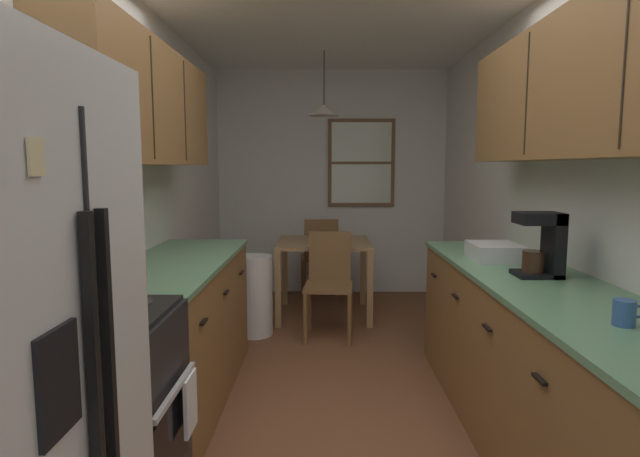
{
  "coord_description": "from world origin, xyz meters",
  "views": [
    {
      "loc": [
        -0.1,
        -2.36,
        1.46
      ],
      "look_at": [
        -0.12,
        1.39,
        1.01
      ],
      "focal_mm": 29.02,
      "sensor_mm": 36.0,
      "label": 1
    }
  ],
  "objects_px": {
    "microwave_over_range": "(38,121)",
    "mug_spare": "(625,313)",
    "dish_rack": "(495,252)",
    "dining_chair_far": "(320,254)",
    "trash_bin": "(254,295)",
    "dining_chair_near": "(329,279)",
    "stove_range": "(87,429)",
    "storage_canister": "(134,266)",
    "dining_table": "(324,253)",
    "coffee_maker": "(544,243)"
  },
  "relations": [
    {
      "from": "dining_table",
      "to": "dining_chair_near",
      "type": "xyz_separation_m",
      "value": [
        0.04,
        -0.64,
        -0.13
      ]
    },
    {
      "from": "microwave_over_range",
      "to": "mug_spare",
      "type": "bearing_deg",
      "value": -1.58
    },
    {
      "from": "microwave_over_range",
      "to": "dining_chair_near",
      "type": "bearing_deg",
      "value": 67.07
    },
    {
      "from": "microwave_over_range",
      "to": "mug_spare",
      "type": "height_order",
      "value": "microwave_over_range"
    },
    {
      "from": "trash_bin",
      "to": "dish_rack",
      "type": "distance_m",
      "value": 2.18
    },
    {
      "from": "mug_spare",
      "to": "dish_rack",
      "type": "bearing_deg",
      "value": 91.3
    },
    {
      "from": "dining_chair_near",
      "to": "dining_chair_far",
      "type": "distance_m",
      "value": 1.28
    },
    {
      "from": "stove_range",
      "to": "trash_bin",
      "type": "relative_size",
      "value": 1.57
    },
    {
      "from": "microwave_over_range",
      "to": "trash_bin",
      "type": "relative_size",
      "value": 0.87
    },
    {
      "from": "microwave_over_range",
      "to": "coffee_maker",
      "type": "height_order",
      "value": "microwave_over_range"
    },
    {
      "from": "trash_bin",
      "to": "storage_canister",
      "type": "distance_m",
      "value": 2.09
    },
    {
      "from": "dining_table",
      "to": "dining_chair_near",
      "type": "bearing_deg",
      "value": -86.02
    },
    {
      "from": "dining_chair_far",
      "to": "trash_bin",
      "type": "xyz_separation_m",
      "value": [
        -0.57,
        -1.25,
        -0.15
      ]
    },
    {
      "from": "microwave_over_range",
      "to": "coffee_maker",
      "type": "xyz_separation_m",
      "value": [
        2.15,
        0.78,
        -0.55
      ]
    },
    {
      "from": "dining_chair_near",
      "to": "dish_rack",
      "type": "xyz_separation_m",
      "value": [
        0.99,
        -1.26,
        0.45
      ]
    },
    {
      "from": "dining_chair_near",
      "to": "dish_rack",
      "type": "bearing_deg",
      "value": -51.74
    },
    {
      "from": "dining_chair_far",
      "to": "mug_spare",
      "type": "height_order",
      "value": "mug_spare"
    },
    {
      "from": "dining_chair_far",
      "to": "storage_canister",
      "type": "relative_size",
      "value": 4.79
    },
    {
      "from": "storage_canister",
      "to": "dish_rack",
      "type": "distance_m",
      "value": 2.07
    },
    {
      "from": "dining_chair_far",
      "to": "trash_bin",
      "type": "relative_size",
      "value": 1.29
    },
    {
      "from": "stove_range",
      "to": "microwave_over_range",
      "type": "xyz_separation_m",
      "value": [
        -0.11,
        0.0,
        1.15
      ]
    },
    {
      "from": "coffee_maker",
      "to": "dish_rack",
      "type": "relative_size",
      "value": 0.98
    },
    {
      "from": "dining_chair_near",
      "to": "mug_spare",
      "type": "relative_size",
      "value": 7.9
    },
    {
      "from": "stove_range",
      "to": "microwave_over_range",
      "type": "height_order",
      "value": "microwave_over_range"
    },
    {
      "from": "trash_bin",
      "to": "dish_rack",
      "type": "relative_size",
      "value": 2.06
    },
    {
      "from": "dining_chair_far",
      "to": "mug_spare",
      "type": "xyz_separation_m",
      "value": [
        1.11,
        -3.85,
        0.45
      ]
    },
    {
      "from": "stove_range",
      "to": "dining_table",
      "type": "xyz_separation_m",
      "value": [
        0.91,
        3.15,
        0.15
      ]
    },
    {
      "from": "dining_chair_far",
      "to": "coffee_maker",
      "type": "bearing_deg",
      "value": -68.84
    },
    {
      "from": "dining_chair_near",
      "to": "microwave_over_range",
      "type": "bearing_deg",
      "value": -112.93
    },
    {
      "from": "trash_bin",
      "to": "dish_rack",
      "type": "bearing_deg",
      "value": -37.92
    },
    {
      "from": "dining_table",
      "to": "microwave_over_range",
      "type": "bearing_deg",
      "value": -107.92
    },
    {
      "from": "stove_range",
      "to": "storage_canister",
      "type": "distance_m",
      "value": 0.77
    },
    {
      "from": "dining_chair_near",
      "to": "dish_rack",
      "type": "relative_size",
      "value": 2.65
    },
    {
      "from": "dining_chair_near",
      "to": "dining_chair_far",
      "type": "relative_size",
      "value": 1.0
    },
    {
      "from": "microwave_over_range",
      "to": "dining_table",
      "type": "bearing_deg",
      "value": 72.08
    },
    {
      "from": "microwave_over_range",
      "to": "dining_table",
      "type": "xyz_separation_m",
      "value": [
        1.02,
        3.15,
        -1.0
      ]
    },
    {
      "from": "stove_range",
      "to": "mug_spare",
      "type": "relative_size",
      "value": 9.65
    },
    {
      "from": "storage_canister",
      "to": "mug_spare",
      "type": "height_order",
      "value": "storage_canister"
    },
    {
      "from": "dining_chair_far",
      "to": "storage_canister",
      "type": "height_order",
      "value": "storage_canister"
    },
    {
      "from": "dish_rack",
      "to": "mug_spare",
      "type": "bearing_deg",
      "value": -88.7
    },
    {
      "from": "microwave_over_range",
      "to": "trash_bin",
      "type": "height_order",
      "value": "microwave_over_range"
    },
    {
      "from": "dining_chair_near",
      "to": "coffee_maker",
      "type": "bearing_deg",
      "value": -58.09
    },
    {
      "from": "storage_canister",
      "to": "coffee_maker",
      "type": "distance_m",
      "value": 2.05
    },
    {
      "from": "stove_range",
      "to": "dining_chair_far",
      "type": "relative_size",
      "value": 1.22
    },
    {
      "from": "trash_bin",
      "to": "mug_spare",
      "type": "distance_m",
      "value": 3.15
    },
    {
      "from": "dining_chair_far",
      "to": "mug_spare",
      "type": "distance_m",
      "value": 4.03
    },
    {
      "from": "dining_chair_far",
      "to": "coffee_maker",
      "type": "relative_size",
      "value": 2.71
    },
    {
      "from": "stove_range",
      "to": "trash_bin",
      "type": "distance_m",
      "value": 2.56
    },
    {
      "from": "trash_bin",
      "to": "dining_chair_near",
      "type": "bearing_deg",
      "value": -2.16
    },
    {
      "from": "dining_chair_near",
      "to": "storage_canister",
      "type": "height_order",
      "value": "storage_canister"
    }
  ]
}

